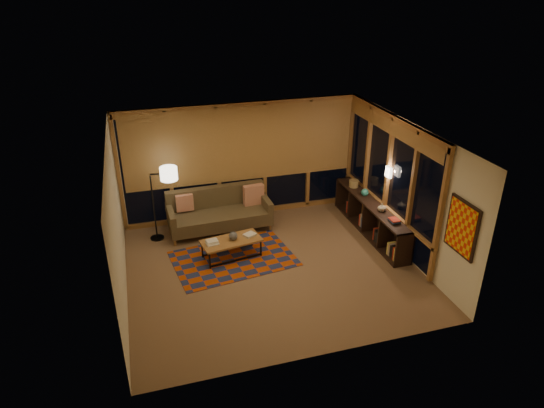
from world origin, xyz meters
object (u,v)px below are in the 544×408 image
object	(u,v)px
sofa	(219,212)
bookshelf	(370,217)
coffee_table	(232,248)
floor_lamp	(153,204)

from	to	relation	value
sofa	bookshelf	xyz separation A→B (m)	(3.17, -1.03, -0.09)
coffee_table	bookshelf	distance (m)	3.16
coffee_table	floor_lamp	bearing A→B (deg)	129.76
floor_lamp	sofa	bearing A→B (deg)	8.90
bookshelf	floor_lamp	bearing A→B (deg)	166.97
sofa	floor_lamp	distance (m)	1.44
floor_lamp	bookshelf	distance (m)	4.70
coffee_table	bookshelf	size ratio (longest dim) A/B	0.41
coffee_table	sofa	bearing A→B (deg)	81.03
sofa	bookshelf	bearing A→B (deg)	-20.04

